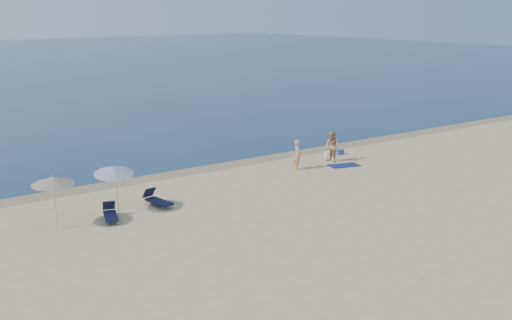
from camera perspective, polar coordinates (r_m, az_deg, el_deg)
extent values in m
cube|color=#847254|center=(37.43, -1.71, -0.28)|extent=(240.00, 1.60, 0.00)
imported|color=tan|center=(35.91, 3.71, 0.48)|extent=(0.60, 0.72, 1.69)
imported|color=tan|center=(37.79, 6.77, 1.19)|extent=(0.70, 0.90, 1.84)
cube|color=#0F184E|center=(37.18, 7.85, -0.48)|extent=(1.96, 1.44, 0.03)
cube|color=white|center=(39.20, 6.43, 0.50)|extent=(0.48, 0.45, 0.32)
cube|color=#1E4CA5|center=(39.96, 7.49, 0.70)|extent=(0.48, 0.39, 0.30)
cylinder|color=silver|center=(28.55, -12.19, -2.95)|extent=(0.14, 0.35, 2.00)
cone|color=white|center=(28.57, -12.54, -0.91)|extent=(2.20, 2.22, 0.58)
sphere|color=silver|center=(28.53, -12.56, -0.57)|extent=(0.06, 0.06, 0.06)
cylinder|color=silver|center=(27.40, -17.39, -3.91)|extent=(0.07, 0.18, 2.07)
cone|color=beige|center=(27.24, -17.63, -1.76)|extent=(2.00, 2.01, 0.44)
sphere|color=silver|center=(27.20, -17.66, -1.39)|extent=(0.06, 0.06, 0.06)
cube|color=#15193A|center=(28.07, -12.79, -4.87)|extent=(0.94, 1.52, 0.10)
cube|color=#15193A|center=(28.67, -12.95, -3.94)|extent=(0.61, 0.49, 0.46)
cylinder|color=#A5A5AD|center=(28.12, -12.35, -5.04)|extent=(0.03, 0.03, 0.21)
cube|color=black|center=(29.65, -8.62, -3.68)|extent=(0.78, 1.57, 0.10)
cube|color=black|center=(30.15, -9.49, -2.86)|extent=(0.60, 0.45, 0.49)
cylinder|color=#A5A5AD|center=(29.81, -8.27, -3.80)|extent=(0.03, 0.03, 0.22)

